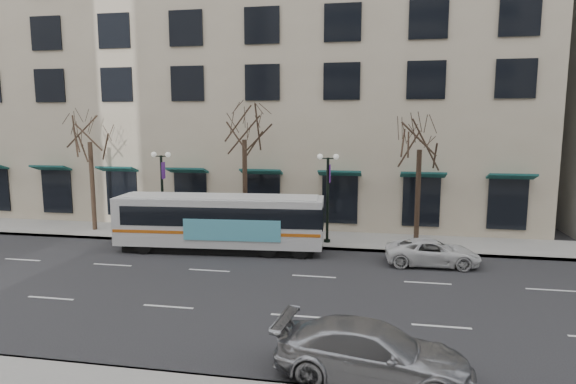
% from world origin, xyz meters
% --- Properties ---
extents(ground, '(160.00, 160.00, 0.00)m').
position_xyz_m(ground, '(0.00, 0.00, 0.00)').
color(ground, black).
rests_on(ground, ground).
extents(sidewalk_far, '(80.00, 4.00, 0.15)m').
position_xyz_m(sidewalk_far, '(5.00, 9.00, 0.07)').
color(sidewalk_far, gray).
rests_on(sidewalk_far, ground).
extents(building_hotel, '(40.00, 20.00, 24.00)m').
position_xyz_m(building_hotel, '(-2.00, 21.00, 12.00)').
color(building_hotel, tan).
rests_on(building_hotel, ground).
extents(tree_far_left, '(3.60, 3.60, 8.34)m').
position_xyz_m(tree_far_left, '(-10.00, 8.80, 6.70)').
color(tree_far_left, black).
rests_on(tree_far_left, ground).
extents(tree_far_mid, '(3.60, 3.60, 8.55)m').
position_xyz_m(tree_far_mid, '(0.00, 8.80, 6.91)').
color(tree_far_mid, black).
rests_on(tree_far_mid, ground).
extents(tree_far_right, '(3.60, 3.60, 8.06)m').
position_xyz_m(tree_far_right, '(10.00, 8.80, 6.42)').
color(tree_far_right, black).
rests_on(tree_far_right, ground).
extents(lamp_post_left, '(1.22, 0.45, 5.21)m').
position_xyz_m(lamp_post_left, '(-4.99, 8.20, 2.94)').
color(lamp_post_left, black).
rests_on(lamp_post_left, ground).
extents(lamp_post_right, '(1.22, 0.45, 5.21)m').
position_xyz_m(lamp_post_right, '(5.01, 8.20, 2.94)').
color(lamp_post_right, black).
rests_on(lamp_post_right, ground).
extents(city_bus, '(11.36, 3.23, 3.04)m').
position_xyz_m(city_bus, '(-0.53, 5.80, 1.66)').
color(city_bus, silver).
rests_on(city_bus, ground).
extents(silver_car, '(5.57, 2.82, 1.55)m').
position_xyz_m(silver_car, '(7.67, -6.20, 0.78)').
color(silver_car, '#95969C').
rests_on(silver_car, ground).
extents(white_pickup, '(4.59, 2.23, 1.26)m').
position_xyz_m(white_pickup, '(10.48, 5.15, 0.63)').
color(white_pickup, silver).
rests_on(white_pickup, ground).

